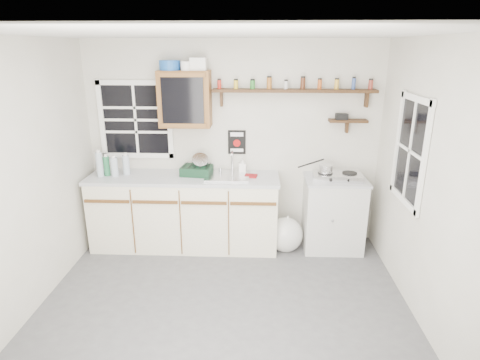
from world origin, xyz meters
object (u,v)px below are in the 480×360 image
upper_cabinet (185,99)px  dish_rack (198,168)px  spice_shelf (294,90)px  right_cabinet (333,213)px  main_cabinet (185,211)px  hotplate (337,176)px

upper_cabinet → dish_rack: (0.13, -0.08, -0.82)m
upper_cabinet → dish_rack: size_ratio=1.67×
upper_cabinet → spice_shelf: 1.28m
right_cabinet → dish_rack: bearing=178.6°
main_cabinet → spice_shelf: bearing=9.2°
right_cabinet → dish_rack: size_ratio=2.34×
dish_rack → main_cabinet: bearing=-151.3°
right_cabinet → upper_cabinet: 2.26m
right_cabinet → hotplate: (0.01, -0.02, 0.49)m
dish_rack → hotplate: bearing=4.8°
right_cabinet → dish_rack: 1.76m
spice_shelf → hotplate: size_ratio=3.20×
dish_rack → spice_shelf: bearing=14.2°
main_cabinet → upper_cabinet: size_ratio=3.55×
spice_shelf → hotplate: 1.14m
main_cabinet → right_cabinet: (1.83, 0.03, -0.01)m
upper_cabinet → main_cabinet: bearing=-103.7°
spice_shelf → hotplate: (0.53, -0.21, -0.98)m
dish_rack → hotplate: 1.68m
main_cabinet → dish_rack: (0.17, 0.07, 0.55)m
dish_rack → right_cabinet: bearing=5.5°
main_cabinet → dish_rack: dish_rack is taller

